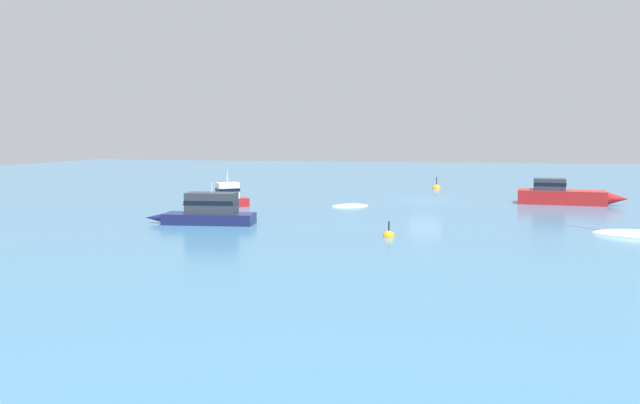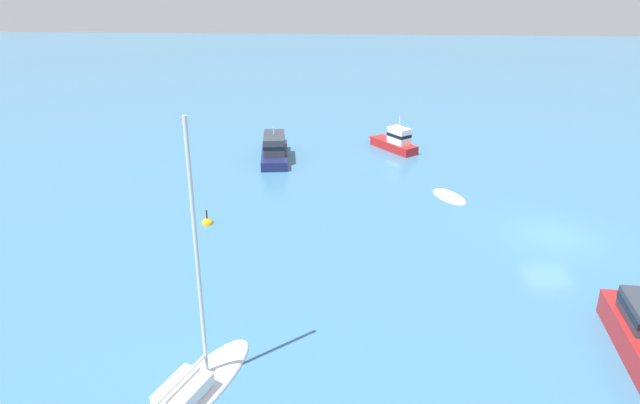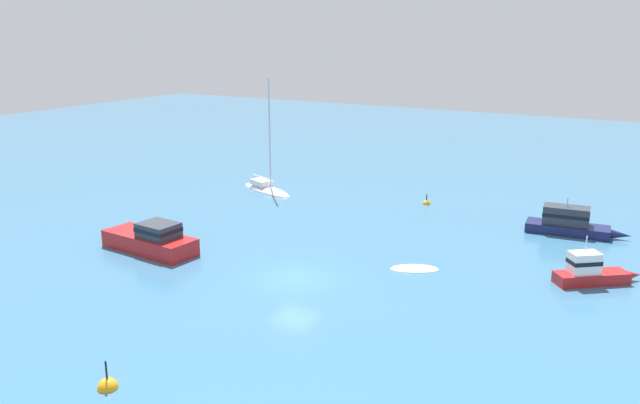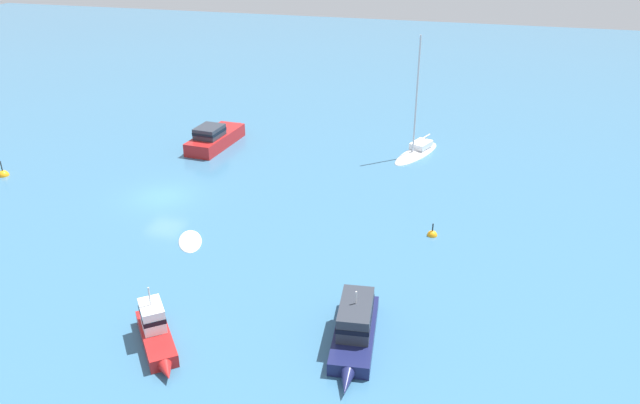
% 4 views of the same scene
% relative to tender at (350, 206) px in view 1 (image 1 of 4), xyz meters
% --- Properties ---
extents(ground_plane, '(160.00, 160.00, 0.00)m').
position_rel_tender_xyz_m(ground_plane, '(-5.39, -4.80, 0.00)').
color(ground_plane, teal).
extents(tender, '(3.19, 2.57, 0.38)m').
position_rel_tender_xyz_m(tender, '(0.00, 0.00, 0.00)').
color(tender, white).
rests_on(tender, ground).
extents(launch, '(8.26, 2.88, 2.01)m').
position_rel_tender_xyz_m(launch, '(-16.10, -5.39, 0.77)').
color(launch, '#B21E1E').
rests_on(launch, ground).
extents(cabin_cruiser, '(4.57, 3.94, 2.80)m').
position_rel_tender_xyz_m(cabin_cruiser, '(9.35, 2.90, 0.69)').
color(cabin_cruiser, '#B21E1E').
rests_on(cabin_cruiser, ground).
extents(powerboat, '(6.92, 2.45, 2.58)m').
position_rel_tender_xyz_m(powerboat, '(6.65, 11.78, 0.80)').
color(powerboat, '#191E4C').
rests_on(powerboat, ground).
extents(channel_buoy, '(0.64, 0.64, 1.15)m').
position_rel_tender_xyz_m(channel_buoy, '(-4.71, 14.23, 0.01)').
color(channel_buoy, orange).
rests_on(channel_buoy, ground).
extents(mooring_buoy, '(0.83, 0.83, 1.61)m').
position_rel_tender_xyz_m(mooring_buoy, '(-5.61, -18.36, 0.01)').
color(mooring_buoy, orange).
rests_on(mooring_buoy, ground).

